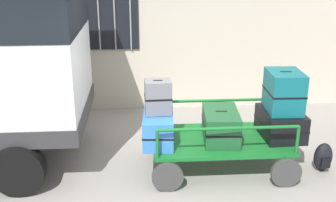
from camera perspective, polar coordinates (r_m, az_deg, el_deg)
The scene contains 9 objects.
ground_plane at distance 6.16m, azimuth 0.78°, elevation -9.88°, with size 40.00×40.00×0.00m, color gray.
luggage_cart at distance 6.19m, azimuth 7.07°, elevation -5.85°, with size 2.04×1.27×0.47m.
cart_railing at distance 6.02m, azimuth 7.24°, elevation -2.19°, with size 1.92×1.13×0.42m.
suitcase_left_bottom at distance 5.97m, azimuth -1.33°, elevation -3.57°, with size 0.49×0.90×0.42m.
suitcase_left_middle at distance 5.81m, azimuth -1.36°, elevation 0.56°, with size 0.38×0.31×0.48m.
suitcase_midleft_bottom at distance 6.05m, azimuth 7.22°, elevation -3.31°, with size 0.55×0.85×0.44m.
suitcase_center_bottom at distance 6.34m, azimuth 15.14°, elevation -2.98°, with size 0.60×0.79×0.40m.
suitcase_center_middle at distance 6.16m, azimuth 15.57°, elevation 1.26°, with size 0.49×0.62×0.59m.
backpack at distance 6.54m, azimuth 20.45°, elevation -7.22°, with size 0.27×0.22×0.44m.
Camera 1 is at (-0.46, -5.33, 3.04)m, focal length 44.57 mm.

